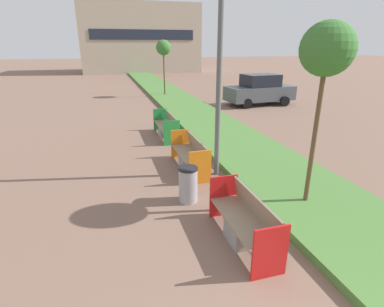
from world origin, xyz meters
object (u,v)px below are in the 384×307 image
Objects in this scene: street_lamp_post at (221,7)px; sapling_tree_far at (163,48)px; parked_car_distant at (260,90)px; bench_orange_frame at (190,157)px; bench_green_frame at (167,128)px; bench_red_frame at (244,224)px; sapling_tree_near at (327,52)px; litter_bin at (188,184)px.

street_lamp_post is 2.07× the size of sapling_tree_far.
sapling_tree_far is 0.90× the size of parked_car_distant.
bench_orange_frame and bench_green_frame have the same top height.
bench_orange_frame is 0.96× the size of bench_green_frame.
sapling_tree_far is (1.93, 17.19, 2.95)m from bench_red_frame.
parked_car_distant is (5.03, -4.76, -2.40)m from sapling_tree_far.
bench_green_frame is 0.53× the size of parked_car_distant.
bench_green_frame is at bearing 89.97° from bench_red_frame.
bench_red_frame is 7.20m from bench_green_frame.
sapling_tree_near is 0.92× the size of parked_car_distant.
street_lamp_post reaches higher than sapling_tree_far.
bench_green_frame is 10.59m from sapling_tree_far.
bench_orange_frame is 0.51× the size of parked_car_distant.
bench_orange_frame is 0.27× the size of street_lamp_post.
bench_red_frame is at bearing -157.77° from sapling_tree_near.
sapling_tree_far is at bearing 81.87° from bench_orange_frame.
bench_green_frame is at bearing 106.71° from sapling_tree_near.
bench_red_frame is 0.91× the size of bench_orange_frame.
bench_orange_frame is at bearing 135.87° from street_lamp_post.
litter_bin is (-0.60, 1.81, 0.07)m from bench_red_frame.
bench_green_frame is at bearing 89.98° from bench_orange_frame.
litter_bin is 13.04m from parked_car_distant.
sapling_tree_near is at bearing -117.87° from parked_car_distant.
bench_red_frame is 3.71m from bench_orange_frame.
parked_car_distant is at bearing 60.76° from bench_red_frame.
litter_bin is at bearing -107.51° from bench_orange_frame.
parked_car_distant is (5.03, 11.64, -2.51)m from sapling_tree_near.
bench_orange_frame is at bearing 123.40° from sapling_tree_near.
sapling_tree_near is at bearing 22.23° from bench_red_frame.
bench_red_frame is 0.88× the size of bench_green_frame.
bench_red_frame is at bearing -71.70° from litter_bin.
parked_car_distant reaches higher than bench_red_frame.
street_lamp_post is (0.61, -0.59, 4.04)m from bench_orange_frame.
bench_green_frame is at bearing -100.92° from sapling_tree_far.
bench_orange_frame is (0.00, 3.71, 0.01)m from bench_red_frame.
sapling_tree_near reaches higher than litter_bin.
street_lamp_post is at bearing 47.24° from litter_bin.
sapling_tree_near reaches higher than sapling_tree_far.
parked_car_distant is at bearing 51.41° from bench_orange_frame.
sapling_tree_near is at bearing -60.54° from street_lamp_post.
bench_red_frame is 0.25× the size of street_lamp_post.
bench_green_frame is 2.63× the size of litter_bin.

